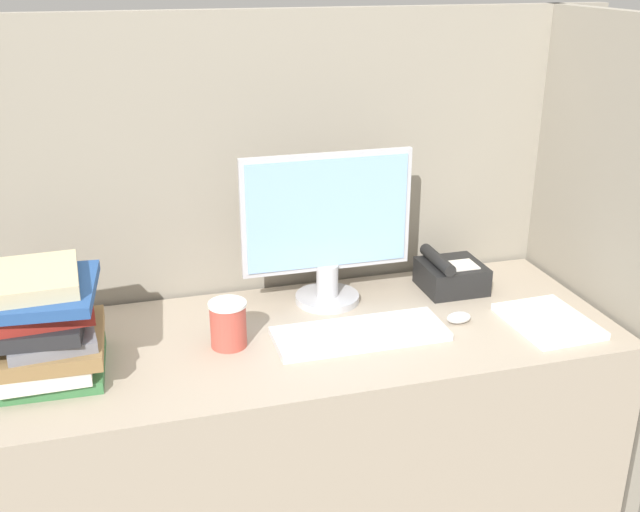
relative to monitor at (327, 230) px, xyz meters
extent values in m
cube|color=gray|center=(-0.12, 0.17, -0.20)|extent=(2.08, 0.04, 1.56)
cube|color=gray|center=(0.75, -0.15, -0.20)|extent=(0.04, 0.69, 1.56)
cube|color=tan|center=(-0.12, -0.18, -0.60)|extent=(1.68, 0.63, 0.77)
cylinder|color=#B7B7BC|center=(0.00, 0.00, -0.21)|extent=(0.18, 0.18, 0.02)
cylinder|color=#B7B7BC|center=(0.00, 0.00, -0.15)|extent=(0.06, 0.06, 0.09)
cube|color=#B7B7BC|center=(0.00, 0.00, 0.05)|extent=(0.48, 0.02, 0.34)
cube|color=#8CB7E5|center=(0.00, -0.01, 0.05)|extent=(0.46, 0.01, 0.31)
cube|color=silver|center=(0.02, -0.24, -0.21)|extent=(0.45, 0.17, 0.02)
ellipsoid|color=silver|center=(0.30, -0.23, -0.20)|extent=(0.07, 0.04, 0.03)
cylinder|color=#BF4C3F|center=(-0.31, -0.19, -0.16)|extent=(0.09, 0.09, 0.11)
cylinder|color=white|center=(-0.31, -0.19, -0.10)|extent=(0.10, 0.10, 0.01)
cube|color=#38723F|center=(-0.74, -0.21, -0.20)|extent=(0.24, 0.27, 0.03)
cube|color=silver|center=(-0.75, -0.21, -0.17)|extent=(0.21, 0.28, 0.04)
cube|color=olive|center=(-0.73, -0.21, -0.13)|extent=(0.24, 0.29, 0.04)
cube|color=slate|center=(-0.73, -0.19, -0.10)|extent=(0.21, 0.31, 0.03)
cube|color=#262628|center=(-0.75, -0.21, -0.07)|extent=(0.22, 0.27, 0.03)
cube|color=maroon|center=(-0.74, -0.20, -0.04)|extent=(0.23, 0.25, 0.04)
cube|color=#264C8C|center=(-0.74, -0.21, 0.00)|extent=(0.25, 0.30, 0.03)
cube|color=#C6B78C|center=(-0.75, -0.20, 0.03)|extent=(0.21, 0.24, 0.03)
cube|color=black|center=(0.38, -0.02, -0.18)|extent=(0.18, 0.17, 0.08)
cube|color=white|center=(0.40, -0.04, -0.13)|extent=(0.08, 0.08, 0.00)
cylinder|color=black|center=(0.33, -0.02, -0.12)|extent=(0.04, 0.18, 0.04)
cube|color=white|center=(0.53, -0.30, -0.21)|extent=(0.21, 0.26, 0.02)
camera|label=1|loc=(-0.55, -1.88, 0.70)|focal=42.00mm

